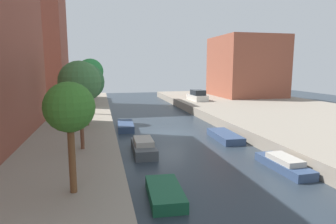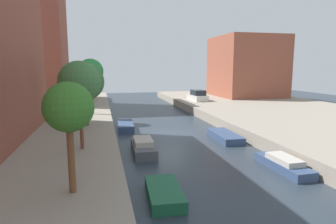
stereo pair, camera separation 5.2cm
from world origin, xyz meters
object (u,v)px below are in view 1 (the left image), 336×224
object	(u,v)px
low_block_right	(246,67)
moored_boat_left_1	(165,193)
moored_boat_right_1	(284,164)
street_tree_2	(86,82)
street_tree_5	(92,78)
moored_boat_left_3	(126,126)
moored_boat_left_2	(143,147)
street_tree_1	(80,82)
apartment_tower_far	(27,34)
street_tree_4	(90,72)
street_tree_0	(69,108)
moored_boat_right_2	(225,136)
street_tree_3	(88,76)
parked_car	(197,96)

from	to	relation	value
low_block_right	moored_boat_left_1	xyz separation A→B (m)	(-21.33, -32.80, -5.66)
moored_boat_right_1	street_tree_2	bearing A→B (deg)	136.40
street_tree_5	moored_boat_left_3	size ratio (longest dim) A/B	1.15
street_tree_2	moored_boat_left_2	world-z (taller)	street_tree_2
moored_boat_left_3	moored_boat_right_1	world-z (taller)	moored_boat_right_1
street_tree_1	street_tree_5	xyz separation A→B (m)	(0.00, 27.40, -0.69)
apartment_tower_far	moored_boat_left_2	xyz separation A→B (m)	(12.76, -27.23, -10.15)
low_block_right	street_tree_4	xyz separation A→B (m)	(-25.15, -6.91, -0.64)
street_tree_0	street_tree_4	size ratio (longest dim) A/B	0.73
street_tree_2	moored_boat_right_1	xyz separation A→B (m)	(11.32, -10.77, -4.31)
street_tree_2	moored_boat_right_2	distance (m)	12.28
moored_boat_left_1	moored_boat_left_2	size ratio (longest dim) A/B	0.80
moored_boat_left_2	moored_boat_right_1	world-z (taller)	moored_boat_left_2
low_block_right	moored_boat_left_3	size ratio (longest dim) A/B	2.58
low_block_right	moored_boat_left_3	bearing A→B (deg)	-141.15
moored_boat_left_3	moored_boat_right_2	world-z (taller)	moored_boat_left_3
moored_boat_left_2	moored_boat_left_3	size ratio (longest dim) A/B	0.97
street_tree_5	street_tree_4	bearing A→B (deg)	-90.00
street_tree_1	moored_boat_left_3	bearing A→B (deg)	70.74
street_tree_3	parked_car	world-z (taller)	street_tree_3
street_tree_0	street_tree_4	world-z (taller)	street_tree_4
street_tree_4	moored_boat_right_2	world-z (taller)	street_tree_4
low_block_right	street_tree_1	xyz separation A→B (m)	(-25.15, -27.19, -0.95)
moored_boat_left_1	moored_boat_left_2	bearing A→B (deg)	89.28
moored_boat_left_1	street_tree_1	bearing A→B (deg)	124.24
street_tree_2	street_tree_4	bearing A→B (deg)	90.00
street_tree_0	moored_boat_right_1	distance (m)	12.30
street_tree_4	moored_boat_right_1	distance (m)	26.85
apartment_tower_far	street_tree_0	world-z (taller)	apartment_tower_far
apartment_tower_far	street_tree_3	distance (m)	18.61
street_tree_1	street_tree_4	size ratio (longest dim) A/B	0.89
street_tree_2	street_tree_3	size ratio (longest dim) A/B	0.99
parked_car	moored_boat_right_2	size ratio (longest dim) A/B	1.03
moored_boat_right_1	street_tree_5	bearing A→B (deg)	110.08
street_tree_4	moored_boat_right_1	size ratio (longest dim) A/B	1.44
moored_boat_left_2	moored_boat_left_3	bearing A→B (deg)	93.83
low_block_right	street_tree_0	xyz separation A→B (m)	(-25.15, -33.44, -1.60)
moored_boat_left_2	moored_boat_right_2	distance (m)	7.35
parked_car	moored_boat_left_3	bearing A→B (deg)	-132.10
street_tree_1	street_tree_5	bearing A→B (deg)	90.00
parked_car	moored_boat_right_1	bearing A→B (deg)	-98.03
apartment_tower_far	moored_boat_right_1	size ratio (longest dim) A/B	4.67
street_tree_4	moored_boat_left_2	world-z (taller)	street_tree_4
street_tree_5	moored_boat_right_2	distance (m)	26.37
street_tree_4	parked_car	size ratio (longest dim) A/B	1.34
apartment_tower_far	street_tree_2	world-z (taller)	apartment_tower_far
street_tree_3	moored_boat_left_2	distance (m)	13.29
low_block_right	street_tree_3	bearing A→B (deg)	-151.29
street_tree_3	moored_boat_left_1	world-z (taller)	street_tree_3
street_tree_3	parked_car	distance (m)	17.85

